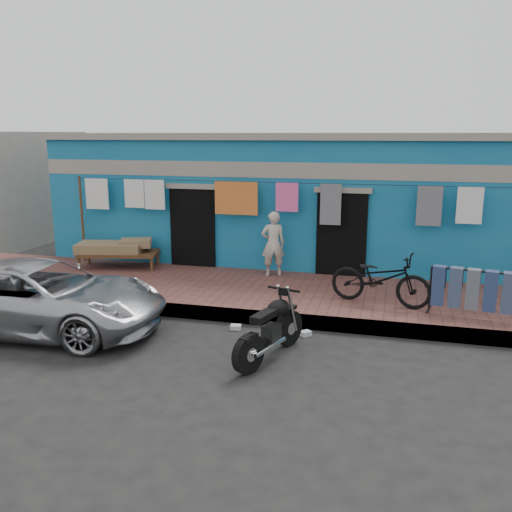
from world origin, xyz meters
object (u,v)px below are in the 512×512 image
Objects in this scene: motorcycle at (270,327)px; charpoy at (119,254)px; jeans_rack at (481,293)px; car at (40,296)px; seated_person at (273,244)px; bicycle at (381,273)px.

motorcycle reaches higher than charpoy.
car is at bearing -165.27° from jeans_rack.
seated_person reaches higher than charpoy.
bicycle is (2.38, -1.53, -0.12)m from seated_person.
motorcycle is (4.11, -0.17, -0.12)m from car.
jeans_rack is (3.23, 2.10, 0.18)m from motorcycle.
car is 4.98m from seated_person.
charpoy is at bearing -16.90° from seated_person.
bicycle reaches higher than jeans_rack.
seated_person is 0.78× the size of bicycle.
seated_person is 0.79× the size of jeans_rack.
bicycle is (5.63, 2.22, 0.23)m from car.
car is 2.43× the size of jeans_rack.
jeans_rack is at bearing 135.86° from seated_person.
bicycle is at bearing 127.10° from seated_person.
jeans_rack is at bearing -85.90° from bicycle.
car is 3.06× the size of seated_person.
charpoy is 7.94m from jeans_rack.
car reaches higher than jeans_rack.
bicycle reaches higher than motorcycle.
seated_person is at bearing -44.72° from car.
charpoy is at bearing 91.35° from bicycle.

